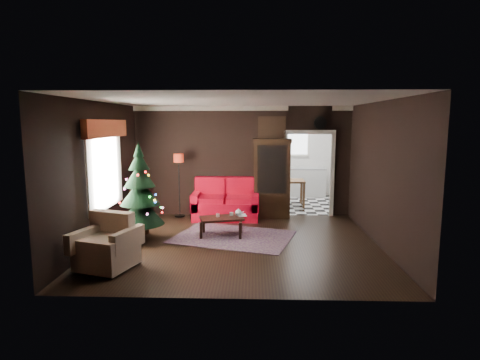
{
  "coord_description": "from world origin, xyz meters",
  "views": [
    {
      "loc": [
        0.3,
        -7.64,
        2.39
      ],
      "look_at": [
        0.0,
        0.9,
        1.15
      ],
      "focal_mm": 29.74,
      "sensor_mm": 36.0,
      "label": 1
    }
  ],
  "objects_px": {
    "armchair": "(106,241)",
    "wall_clock": "(320,123)",
    "loveseat": "(226,199)",
    "floor_lamp": "(179,185)",
    "curio_cabinet": "(272,180)",
    "teapot": "(238,213)",
    "kitchen_table": "(292,193)",
    "coffee_table": "(221,226)",
    "christmas_tree": "(140,190)"
  },
  "relations": [
    {
      "from": "christmas_tree",
      "to": "wall_clock",
      "type": "bearing_deg",
      "value": 30.22
    },
    {
      "from": "teapot",
      "to": "wall_clock",
      "type": "height_order",
      "value": "wall_clock"
    },
    {
      "from": "loveseat",
      "to": "wall_clock",
      "type": "height_order",
      "value": "wall_clock"
    },
    {
      "from": "christmas_tree",
      "to": "armchair",
      "type": "xyz_separation_m",
      "value": [
        -0.13,
        -1.58,
        -0.59
      ]
    },
    {
      "from": "curio_cabinet",
      "to": "kitchen_table",
      "type": "xyz_separation_m",
      "value": [
        0.65,
        1.43,
        -0.57
      ]
    },
    {
      "from": "curio_cabinet",
      "to": "christmas_tree",
      "type": "height_order",
      "value": "christmas_tree"
    },
    {
      "from": "curio_cabinet",
      "to": "wall_clock",
      "type": "relative_size",
      "value": 5.94
    },
    {
      "from": "loveseat",
      "to": "teapot",
      "type": "height_order",
      "value": "loveseat"
    },
    {
      "from": "floor_lamp",
      "to": "armchair",
      "type": "height_order",
      "value": "floor_lamp"
    },
    {
      "from": "christmas_tree",
      "to": "kitchen_table",
      "type": "height_order",
      "value": "christmas_tree"
    },
    {
      "from": "armchair",
      "to": "floor_lamp",
      "type": "bearing_deg",
      "value": 99.12
    },
    {
      "from": "curio_cabinet",
      "to": "floor_lamp",
      "type": "height_order",
      "value": "curio_cabinet"
    },
    {
      "from": "floor_lamp",
      "to": "kitchen_table",
      "type": "distance_m",
      "value": 3.39
    },
    {
      "from": "christmas_tree",
      "to": "loveseat",
      "type": "bearing_deg",
      "value": 50.01
    },
    {
      "from": "loveseat",
      "to": "curio_cabinet",
      "type": "xyz_separation_m",
      "value": [
        1.15,
        0.22,
        0.45
      ]
    },
    {
      "from": "curio_cabinet",
      "to": "teapot",
      "type": "height_order",
      "value": "curio_cabinet"
    },
    {
      "from": "armchair",
      "to": "teapot",
      "type": "relative_size",
      "value": 5.3
    },
    {
      "from": "teapot",
      "to": "curio_cabinet",
      "type": "bearing_deg",
      "value": 64.6
    },
    {
      "from": "curio_cabinet",
      "to": "floor_lamp",
      "type": "relative_size",
      "value": 1.2
    },
    {
      "from": "curio_cabinet",
      "to": "teapot",
      "type": "distance_m",
      "value": 1.87
    },
    {
      "from": "coffee_table",
      "to": "kitchen_table",
      "type": "xyz_separation_m",
      "value": [
        1.78,
        3.19,
        0.16
      ]
    },
    {
      "from": "floor_lamp",
      "to": "christmas_tree",
      "type": "relative_size",
      "value": 0.88
    },
    {
      "from": "wall_clock",
      "to": "teapot",
      "type": "bearing_deg",
      "value": -137.44
    },
    {
      "from": "christmas_tree",
      "to": "floor_lamp",
      "type": "bearing_deg",
      "value": 77.82
    },
    {
      "from": "loveseat",
      "to": "kitchen_table",
      "type": "height_order",
      "value": "loveseat"
    },
    {
      "from": "curio_cabinet",
      "to": "christmas_tree",
      "type": "relative_size",
      "value": 1.05
    },
    {
      "from": "floor_lamp",
      "to": "kitchen_table",
      "type": "xyz_separation_m",
      "value": [
        2.97,
        1.59,
        -0.45
      ]
    },
    {
      "from": "curio_cabinet",
      "to": "floor_lamp",
      "type": "distance_m",
      "value": 2.32
    },
    {
      "from": "armchair",
      "to": "coffee_table",
      "type": "height_order",
      "value": "armchair"
    },
    {
      "from": "curio_cabinet",
      "to": "christmas_tree",
      "type": "bearing_deg",
      "value": -142.33
    },
    {
      "from": "floor_lamp",
      "to": "wall_clock",
      "type": "height_order",
      "value": "wall_clock"
    },
    {
      "from": "floor_lamp",
      "to": "armchair",
      "type": "relative_size",
      "value": 1.84
    },
    {
      "from": "kitchen_table",
      "to": "wall_clock",
      "type": "bearing_deg",
      "value": -66.25
    },
    {
      "from": "loveseat",
      "to": "curio_cabinet",
      "type": "distance_m",
      "value": 1.25
    },
    {
      "from": "armchair",
      "to": "kitchen_table",
      "type": "height_order",
      "value": "armchair"
    },
    {
      "from": "curio_cabinet",
      "to": "wall_clock",
      "type": "bearing_deg",
      "value": 8.53
    },
    {
      "from": "curio_cabinet",
      "to": "armchair",
      "type": "bearing_deg",
      "value": -127.81
    },
    {
      "from": "loveseat",
      "to": "curio_cabinet",
      "type": "relative_size",
      "value": 0.89
    },
    {
      "from": "curio_cabinet",
      "to": "kitchen_table",
      "type": "bearing_deg",
      "value": 65.56
    },
    {
      "from": "loveseat",
      "to": "christmas_tree",
      "type": "distance_m",
      "value": 2.53
    },
    {
      "from": "loveseat",
      "to": "floor_lamp",
      "type": "relative_size",
      "value": 1.07
    },
    {
      "from": "kitchen_table",
      "to": "curio_cabinet",
      "type": "bearing_deg",
      "value": -114.44
    },
    {
      "from": "loveseat",
      "to": "wall_clock",
      "type": "bearing_deg",
      "value": 9.66
    },
    {
      "from": "armchair",
      "to": "wall_clock",
      "type": "relative_size",
      "value": 2.69
    },
    {
      "from": "floor_lamp",
      "to": "loveseat",
      "type": "bearing_deg",
      "value": -3.15
    },
    {
      "from": "armchair",
      "to": "wall_clock",
      "type": "height_order",
      "value": "wall_clock"
    },
    {
      "from": "floor_lamp",
      "to": "armchair",
      "type": "xyz_separation_m",
      "value": [
        -0.55,
        -3.54,
        -0.37
      ]
    },
    {
      "from": "wall_clock",
      "to": "loveseat",
      "type": "bearing_deg",
      "value": -170.34
    },
    {
      "from": "loveseat",
      "to": "coffee_table",
      "type": "relative_size",
      "value": 1.93
    },
    {
      "from": "wall_clock",
      "to": "christmas_tree",
      "type": "bearing_deg",
      "value": -149.78
    }
  ]
}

